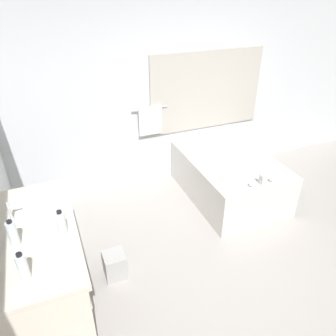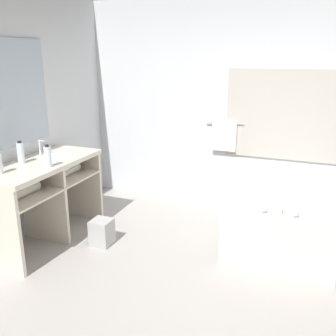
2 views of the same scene
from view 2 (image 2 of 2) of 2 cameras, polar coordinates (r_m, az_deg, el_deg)
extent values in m
plane|color=#A8A39E|center=(3.36, 4.12, -19.73)|extent=(16.00, 16.00, 0.00)
cube|color=silver|center=(4.91, 12.40, 8.96)|extent=(7.40, 0.06, 2.70)
cube|color=#B7B2A8|center=(4.82, 18.99, 7.49)|extent=(1.70, 0.02, 1.10)
cylinder|color=silver|center=(4.93, 8.66, 6.83)|extent=(0.50, 0.02, 0.02)
cube|color=white|center=(4.96, 8.55, 4.88)|extent=(0.32, 0.04, 0.40)
cube|color=#A3B2C1|center=(4.26, -23.05, 10.40)|extent=(0.02, 1.10, 1.10)
cube|color=beige|center=(4.18, -18.82, 0.58)|extent=(0.63, 1.43, 0.05)
cube|color=beige|center=(4.25, -18.51, -2.53)|extent=(0.60, 1.36, 0.02)
cylinder|color=white|center=(4.35, -16.98, 0.81)|extent=(0.36, 0.36, 0.13)
cube|color=beige|center=(4.32, -18.24, -5.23)|extent=(0.58, 0.04, 0.86)
cube|color=beige|center=(4.84, -13.09, -2.44)|extent=(0.58, 0.04, 0.86)
cylinder|color=white|center=(3.95, -21.34, -3.16)|extent=(0.13, 0.39, 0.13)
cylinder|color=white|center=(4.46, -15.25, -0.31)|extent=(0.13, 0.39, 0.13)
cylinder|color=silver|center=(4.44, -18.83, 1.97)|extent=(0.04, 0.04, 0.02)
cylinder|color=silver|center=(4.42, -18.94, 3.10)|extent=(0.02, 0.02, 0.16)
cube|color=silver|center=(4.38, -18.63, 3.95)|extent=(0.07, 0.01, 0.01)
cube|color=silver|center=(4.35, 17.17, -6.96)|extent=(1.07, 1.54, 0.58)
ellipsoid|color=white|center=(4.30, 17.33, -5.23)|extent=(0.77, 1.11, 0.30)
cube|color=silver|center=(3.60, 16.73, -5.96)|extent=(0.04, 0.07, 0.12)
sphere|color=silver|center=(3.62, 14.48, -6.14)|extent=(0.06, 0.06, 0.06)
sphere|color=silver|center=(3.61, 18.91, -6.64)|extent=(0.06, 0.06, 0.06)
cylinder|color=white|center=(3.93, -17.84, 1.61)|extent=(0.07, 0.07, 0.21)
cylinder|color=black|center=(3.90, -17.99, 3.24)|extent=(0.04, 0.04, 0.02)
cylinder|color=white|center=(4.16, -21.54, 2.12)|extent=(0.07, 0.07, 0.22)
cylinder|color=black|center=(4.13, -21.71, 3.71)|extent=(0.04, 0.04, 0.02)
cube|color=#B2B2B2|center=(4.20, -10.05, -9.61)|extent=(0.22, 0.22, 0.29)
camera|label=1|loc=(2.62, -55.76, 25.24)|focal=35.00mm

